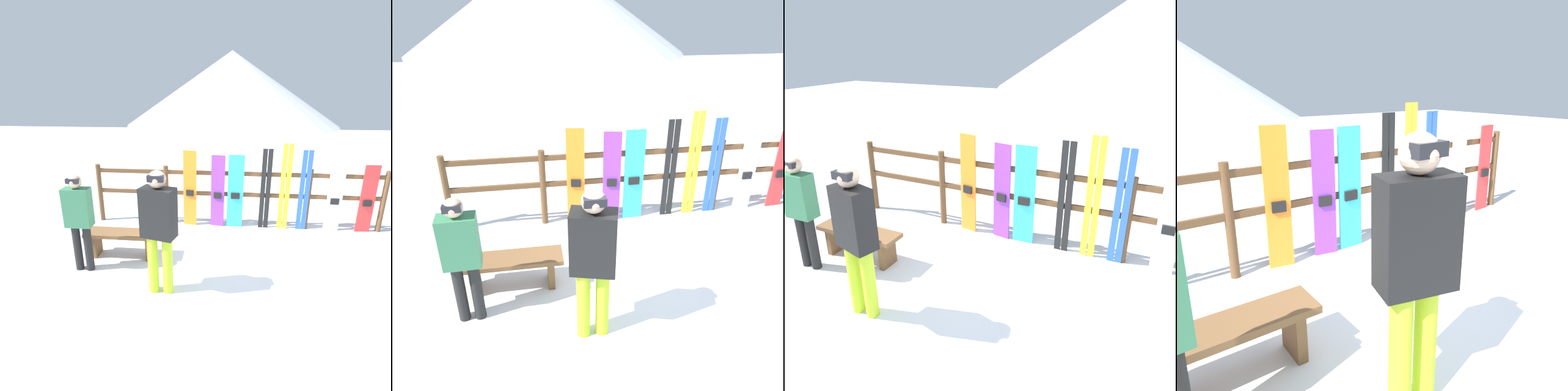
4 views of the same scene
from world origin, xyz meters
TOP-DOWN VIEW (x-y plane):
  - ground_plane at (0.00, 0.00)m, footprint 40.00×40.00m
  - mountain_backdrop at (0.00, 23.72)m, footprint 18.00×18.00m
  - fence at (-0.00, 1.72)m, footprint 5.84×0.10m
  - bench at (-1.91, 0.23)m, footprint 1.24×0.36m
  - person_black at (-1.06, -0.66)m, footprint 0.50×0.35m
  - person_plaid_green at (-2.37, -0.22)m, footprint 0.40×0.23m
  - snowboard_orange at (-0.93, 1.66)m, footprint 0.28×0.09m
  - snowboard_purple at (-0.36, 1.66)m, footprint 0.28×0.09m
  - snowboard_cyan at (-0.01, 1.66)m, footprint 0.32×0.06m
  - ski_pair_black at (0.58, 1.66)m, footprint 0.20×0.02m
  - ski_pair_yellow at (0.96, 1.66)m, footprint 0.20×0.02m
  - ski_pair_blue at (1.34, 1.66)m, footprint 0.19×0.02m
  - snowboard_white at (1.93, 1.66)m, footprint 0.29×0.05m
  - snowboard_red at (2.54, 1.66)m, footprint 0.29×0.07m

SIDE VIEW (x-z plane):
  - ground_plane at x=0.00m, z-range 0.00..0.00m
  - bench at x=-1.91m, z-range 0.10..0.56m
  - snowboard_red at x=2.54m, z-range 0.00..1.36m
  - snowboard_white at x=1.93m, z-range 0.00..1.40m
  - fence at x=0.00m, z-range 0.12..1.36m
  - snowboard_purple at x=-0.36m, z-range 0.00..1.49m
  - snowboard_cyan at x=-0.01m, z-range 0.00..1.51m
  - snowboard_orange at x=-0.93m, z-range 0.00..1.58m
  - ski_pair_blue at x=1.34m, z-range 0.00..1.63m
  - ski_pair_black at x=0.58m, z-range 0.00..1.64m
  - ski_pair_yellow at x=0.96m, z-range 0.00..1.75m
  - person_plaid_green at x=-2.37m, z-range 0.13..1.67m
  - person_black at x=-1.06m, z-range 0.14..1.89m
  - mountain_backdrop at x=0.00m, z-range 0.00..6.00m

